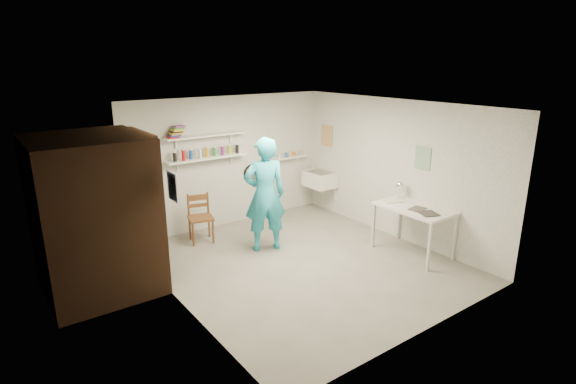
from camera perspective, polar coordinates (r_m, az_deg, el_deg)
floor at (r=7.03m, az=1.95°, el=-9.07°), size 4.00×4.50×0.02m
ceiling at (r=6.37m, az=2.16°, el=10.97°), size 4.00×4.50×0.02m
wall_back at (r=8.43m, az=-7.49°, el=3.88°), size 4.00×0.02×2.40m
wall_front at (r=5.11m, az=17.95°, el=-5.24°), size 4.00×0.02×2.40m
wall_left at (r=5.64m, az=-14.26°, el=-2.90°), size 0.02×4.50×2.40m
wall_right at (r=7.96m, az=13.52°, el=2.80°), size 0.02×4.50×2.40m
doorway_recess at (r=6.65m, az=-17.43°, el=-2.01°), size 0.02×0.90×2.00m
corridor_box at (r=6.46m, az=-23.41°, el=-2.70°), size 1.40×1.50×2.10m
door_lintel at (r=6.41m, az=-18.07°, el=6.96°), size 0.06×1.05×0.10m
door_jamb_near at (r=6.20m, az=-15.73°, el=-3.18°), size 0.06×0.10×2.00m
door_jamb_far at (r=7.11m, az=-18.62°, el=-0.92°), size 0.06×0.10×2.00m
shelf_lower at (r=8.07m, az=-10.20°, el=4.27°), size 1.50×0.22×0.03m
shelf_upper at (r=7.99m, az=-10.34°, el=7.08°), size 1.50×0.22×0.03m
ledge_shelf at (r=9.09m, az=0.29°, el=4.42°), size 0.70×0.14×0.03m
poster_left at (r=5.59m, az=-14.50°, el=0.67°), size 0.01×0.28×0.36m
poster_right_a at (r=9.12m, az=4.94°, el=7.15°), size 0.01×0.34×0.42m
poster_right_b at (r=7.55m, az=16.72°, el=4.16°), size 0.01×0.30×0.38m
belfast_sink at (r=9.07m, az=4.09°, el=1.62°), size 0.48×0.60×0.30m
man at (r=7.20m, az=-2.96°, el=-0.35°), size 0.79×0.65×1.88m
wall_clock at (r=7.25m, az=-4.37°, el=2.30°), size 0.33×0.14×0.34m
wooden_chair at (r=7.80m, az=-11.03°, el=-3.26°), size 0.48×0.47×0.85m
work_table at (r=7.47m, az=15.57°, el=-4.72°), size 0.71×1.19×0.79m
desk_lamp at (r=7.71m, az=14.09°, el=0.87°), size 0.15×0.15×0.15m
spray_cans at (r=8.05m, az=-10.24°, el=4.97°), size 1.31×0.06×0.17m
book_stack at (r=7.76m, az=-13.99°, el=7.42°), size 0.30×0.14×0.20m
ledge_pots at (r=9.07m, az=0.29°, el=4.79°), size 0.48×0.07×0.09m
papers at (r=7.34m, az=15.81°, el=-1.78°), size 0.30×0.22×0.02m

